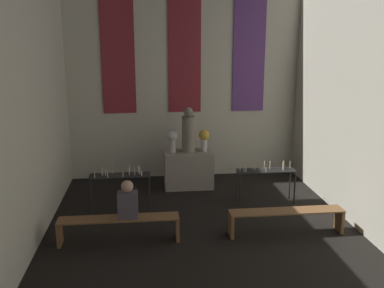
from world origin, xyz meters
TOP-DOWN VIEW (x-y plane):
  - wall_back at (0.00, 11.84)m, footprint 6.28×0.16m
  - altar at (0.00, 10.83)m, footprint 1.20×0.70m
  - statue at (0.00, 10.83)m, footprint 0.32×0.32m
  - flower_vase_left at (-0.39, 10.83)m, footprint 0.26×0.26m
  - flower_vase_right at (0.39, 10.83)m, footprint 0.26×0.26m
  - candle_rack_left at (-1.62, 9.55)m, footprint 1.31×0.39m
  - candle_rack_right at (1.63, 9.55)m, footprint 1.31×0.39m
  - pew_back_left at (-1.57, 7.94)m, footprint 2.19×0.36m
  - pew_back_right at (1.57, 7.94)m, footprint 2.19×0.36m
  - person_seated at (-1.40, 7.94)m, footprint 0.36×0.24m

SIDE VIEW (x-z plane):
  - pew_back_left at x=-1.57m, z-range 0.11..0.59m
  - pew_back_right at x=1.57m, z-range 0.11..0.59m
  - altar at x=0.00m, z-range 0.00..0.92m
  - candle_rack_right at x=1.63m, z-range 0.18..1.16m
  - candle_rack_left at x=-1.62m, z-range 0.18..1.16m
  - person_seated at x=-1.40m, z-range 0.43..1.14m
  - flower_vase_left at x=-0.39m, z-range 0.98..1.52m
  - flower_vase_right at x=0.39m, z-range 0.98..1.52m
  - statue at x=0.00m, z-range 0.86..1.98m
  - wall_back at x=0.00m, z-range 0.03..5.54m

